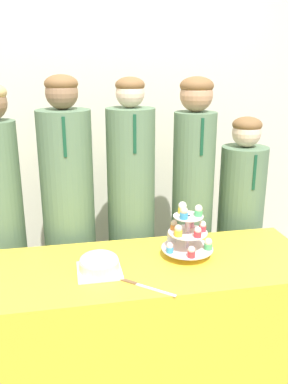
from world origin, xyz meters
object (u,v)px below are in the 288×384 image
(cupcake_stand, at_px, (188,232))
(student_4, at_px, (239,227))
(round_cake, at_px, (99,263))
(student_0, at_px, (2,224))
(cake_knife, at_px, (138,285))
(student_3, at_px, (192,209))
(student_1, at_px, (69,221))
(student_2, at_px, (131,218))

(cupcake_stand, distance_m, student_4, 0.76)
(cupcake_stand, bearing_deg, round_cake, -169.48)
(student_0, bearing_deg, cake_knife, -47.56)
(cake_knife, relative_size, cupcake_stand, 0.80)
(round_cake, relative_size, student_0, 0.13)
(round_cake, relative_size, student_3, 0.13)
(round_cake, xyz_separation_m, cupcake_stand, (0.47, 0.09, 0.09))
(round_cake, height_order, student_0, student_0)
(student_4, bearing_deg, student_1, 180.00)
(cake_knife, height_order, student_4, student_4)
(round_cake, bearing_deg, student_2, 66.54)
(round_cake, distance_m, student_0, 0.79)
(round_cake, xyz_separation_m, cake_knife, (0.16, -0.16, -0.05))
(student_0, xyz_separation_m, student_2, (0.78, 0.00, -0.02))
(student_1, xyz_separation_m, student_4, (1.13, -0.00, -0.12))
(student_0, height_order, student_1, student_1)
(student_4, bearing_deg, student_0, 180.00)
(round_cake, xyz_separation_m, student_2, (0.26, 0.59, -0.01))
(student_1, distance_m, student_3, 0.79)
(student_0, distance_m, student_2, 0.78)
(student_0, distance_m, student_3, 1.18)
(cupcake_stand, xyz_separation_m, student_1, (-0.60, 0.51, -0.09))
(cupcake_stand, distance_m, student_2, 0.56)
(student_0, bearing_deg, round_cake, -48.52)
(student_1, bearing_deg, student_0, -180.00)
(student_3, bearing_deg, cupcake_stand, -110.33)
(round_cake, relative_size, cupcake_stand, 0.74)
(cake_knife, bearing_deg, student_3, 97.85)
(cake_knife, relative_size, student_1, 0.14)
(cake_knife, height_order, student_1, student_1)
(cake_knife, bearing_deg, student_2, 124.10)
(round_cake, height_order, cupcake_stand, cupcake_stand)
(student_2, height_order, student_4, student_2)
(cupcake_stand, height_order, student_0, student_0)
(student_2, bearing_deg, cupcake_stand, -67.04)
(round_cake, bearing_deg, student_1, 102.40)
(student_1, distance_m, student_2, 0.39)
(cake_knife, relative_size, student_2, 0.14)
(cake_knife, distance_m, student_0, 1.02)
(student_0, xyz_separation_m, student_1, (0.39, 0.00, -0.01))
(student_3, bearing_deg, round_cake, -138.01)
(round_cake, relative_size, student_4, 0.15)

